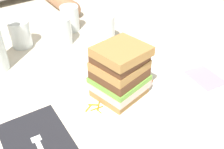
{
  "coord_description": "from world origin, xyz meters",
  "views": [
    {
      "loc": [
        -0.3,
        -0.42,
        0.45
      ],
      "look_at": [
        -0.01,
        0.01,
        0.05
      ],
      "focal_mm": 43.79,
      "sensor_mm": 36.0,
      "label": 1
    }
  ],
  "objects_px": {
    "napkin_pink": "(205,77)",
    "sandwich": "(120,72)",
    "main_plate": "(119,96)",
    "empty_tumbler_1": "(59,31)",
    "empty_tumbler_0": "(70,18)",
    "juice_glass": "(103,31)",
    "side_plate": "(182,49)",
    "napkin_dark": "(37,142)",
    "empty_tumbler_2": "(20,34)",
    "knife": "(175,76)",
    "fork": "(41,148)"
  },
  "relations": [
    {
      "from": "napkin_dark",
      "to": "fork",
      "type": "bearing_deg",
      "value": -94.42
    },
    {
      "from": "empty_tumbler_1",
      "to": "sandwich",
      "type": "bearing_deg",
      "value": -89.75
    },
    {
      "from": "empty_tumbler_1",
      "to": "empty_tumbler_2",
      "type": "distance_m",
      "value": 0.12
    },
    {
      "from": "knife",
      "to": "fork",
      "type": "bearing_deg",
      "value": -176.89
    },
    {
      "from": "main_plate",
      "to": "empty_tumbler_0",
      "type": "bearing_deg",
      "value": 79.57
    },
    {
      "from": "main_plate",
      "to": "empty_tumbler_1",
      "type": "xyz_separation_m",
      "value": [
        -0.0,
        0.32,
        0.04
      ]
    },
    {
      "from": "juice_glass",
      "to": "napkin_pink",
      "type": "distance_m",
      "value": 0.33
    },
    {
      "from": "empty_tumbler_0",
      "to": "napkin_dark",
      "type": "bearing_deg",
      "value": -125.92
    },
    {
      "from": "main_plate",
      "to": "empty_tumbler_0",
      "type": "relative_size",
      "value": 3.29
    },
    {
      "from": "sandwich",
      "to": "empty_tumbler_1",
      "type": "bearing_deg",
      "value": 90.25
    },
    {
      "from": "main_plate",
      "to": "fork",
      "type": "bearing_deg",
      "value": -170.53
    },
    {
      "from": "juice_glass",
      "to": "side_plate",
      "type": "height_order",
      "value": "juice_glass"
    },
    {
      "from": "knife",
      "to": "empty_tumbler_0",
      "type": "height_order",
      "value": "empty_tumbler_0"
    },
    {
      "from": "sandwich",
      "to": "knife",
      "type": "bearing_deg",
      "value": -4.76
    },
    {
      "from": "napkin_dark",
      "to": "empty_tumbler_2",
      "type": "distance_m",
      "value": 0.4
    },
    {
      "from": "empty_tumbler_2",
      "to": "napkin_pink",
      "type": "distance_m",
      "value": 0.56
    },
    {
      "from": "fork",
      "to": "side_plate",
      "type": "bearing_deg",
      "value": 11.57
    },
    {
      "from": "fork",
      "to": "empty_tumbler_2",
      "type": "height_order",
      "value": "empty_tumbler_2"
    },
    {
      "from": "empty_tumbler_2",
      "to": "knife",
      "type": "bearing_deg",
      "value": -54.26
    },
    {
      "from": "napkin_pink",
      "to": "juice_glass",
      "type": "bearing_deg",
      "value": 111.67
    },
    {
      "from": "fork",
      "to": "empty_tumbler_0",
      "type": "relative_size",
      "value": 1.99
    },
    {
      "from": "empty_tumbler_2",
      "to": "napkin_pink",
      "type": "xyz_separation_m",
      "value": [
        0.34,
        -0.44,
        -0.04
      ]
    },
    {
      "from": "empty_tumbler_0",
      "to": "fork",
      "type": "bearing_deg",
      "value": -124.6
    },
    {
      "from": "empty_tumbler_0",
      "to": "empty_tumbler_2",
      "type": "bearing_deg",
      "value": -177.08
    },
    {
      "from": "fork",
      "to": "knife",
      "type": "relative_size",
      "value": 0.83
    },
    {
      "from": "knife",
      "to": "empty_tumbler_1",
      "type": "xyz_separation_m",
      "value": [
        -0.17,
        0.33,
        0.04
      ]
    },
    {
      "from": "napkin_dark",
      "to": "empty_tumbler_0",
      "type": "relative_size",
      "value": 2.11
    },
    {
      "from": "juice_glass",
      "to": "empty_tumbler_1",
      "type": "distance_m",
      "value": 0.14
    },
    {
      "from": "napkin_dark",
      "to": "juice_glass",
      "type": "height_order",
      "value": "juice_glass"
    },
    {
      "from": "main_plate",
      "to": "empty_tumbler_1",
      "type": "height_order",
      "value": "empty_tumbler_1"
    },
    {
      "from": "empty_tumbler_1",
      "to": "juice_glass",
      "type": "bearing_deg",
      "value": -32.89
    },
    {
      "from": "main_plate",
      "to": "juice_glass",
      "type": "xyz_separation_m",
      "value": [
        0.11,
        0.24,
        0.04
      ]
    },
    {
      "from": "sandwich",
      "to": "fork",
      "type": "bearing_deg",
      "value": -170.7
    },
    {
      "from": "napkin_dark",
      "to": "empty_tumbler_1",
      "type": "height_order",
      "value": "empty_tumbler_1"
    },
    {
      "from": "main_plate",
      "to": "napkin_dark",
      "type": "xyz_separation_m",
      "value": [
        -0.22,
        -0.01,
        -0.0
      ]
    },
    {
      "from": "sandwich",
      "to": "napkin_dark",
      "type": "xyz_separation_m",
      "value": [
        -0.22,
        -0.01,
        -0.08
      ]
    },
    {
      "from": "sandwich",
      "to": "empty_tumbler_2",
      "type": "distance_m",
      "value": 0.39
    },
    {
      "from": "empty_tumbler_2",
      "to": "side_plate",
      "type": "distance_m",
      "value": 0.5
    },
    {
      "from": "sandwich",
      "to": "napkin_pink",
      "type": "xyz_separation_m",
      "value": [
        0.24,
        -0.06,
        -0.08
      ]
    },
    {
      "from": "knife",
      "to": "empty_tumbler_2",
      "type": "xyz_separation_m",
      "value": [
        -0.28,
        0.39,
        0.04
      ]
    },
    {
      "from": "empty_tumbler_0",
      "to": "empty_tumbler_1",
      "type": "height_order",
      "value": "empty_tumbler_1"
    },
    {
      "from": "napkin_dark",
      "to": "empty_tumbler_0",
      "type": "distance_m",
      "value": 0.49
    },
    {
      "from": "napkin_pink",
      "to": "sandwich",
      "type": "bearing_deg",
      "value": 164.62
    },
    {
      "from": "napkin_dark",
      "to": "empty_tumbler_1",
      "type": "bearing_deg",
      "value": 57.03
    },
    {
      "from": "fork",
      "to": "empty_tumbler_1",
      "type": "height_order",
      "value": "empty_tumbler_1"
    },
    {
      "from": "sandwich",
      "to": "juice_glass",
      "type": "bearing_deg",
      "value": 64.9
    },
    {
      "from": "main_plate",
      "to": "side_plate",
      "type": "height_order",
      "value": "main_plate"
    },
    {
      "from": "main_plate",
      "to": "knife",
      "type": "distance_m",
      "value": 0.17
    },
    {
      "from": "side_plate",
      "to": "napkin_pink",
      "type": "relative_size",
      "value": 1.86
    },
    {
      "from": "empty_tumbler_2",
      "to": "side_plate",
      "type": "xyz_separation_m",
      "value": [
        0.39,
        -0.3,
        -0.04
      ]
    }
  ]
}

